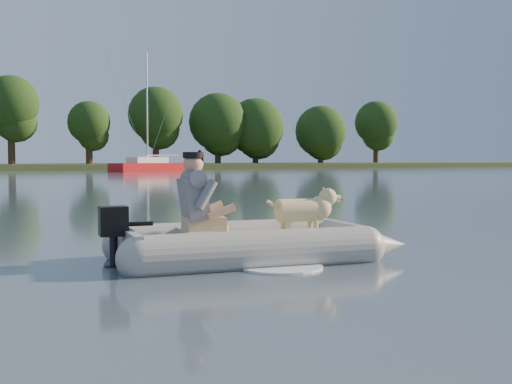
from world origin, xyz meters
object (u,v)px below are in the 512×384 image
dinghy (252,210)px  sailboat (151,166)px  man (195,196)px  dog (299,214)px

dinghy → sailboat: 50.57m
man → sailboat: 50.64m
dinghy → man: bearing=175.8°
dog → sailboat: (13.97, 48.44, -0.06)m
dinghy → man: man is taller
dinghy → man: 0.74m
dinghy → dog: (0.66, -0.03, -0.08)m
dog → sailboat: bearing=81.1°
dog → sailboat: size_ratio=0.09×
sailboat → dog: bearing=-125.0°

